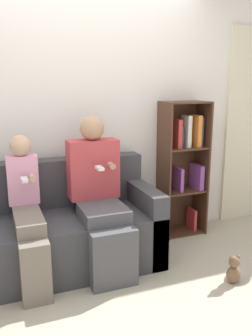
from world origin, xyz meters
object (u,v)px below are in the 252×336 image
Objects in this scene: adult_seated at (99,191)px; teddy_bear at (234,270)px; bookshelf at (183,163)px; couch at (51,232)px; child_seated at (28,212)px.

adult_seated is 1.27m from teddy_bear.
adult_seated is 0.93× the size of bookshelf.
couch is 0.37m from child_seated.
adult_seated is (0.40, -0.13, 0.37)m from couch.
adult_seated reaches higher than child_seated.
adult_seated is at bearing -159.01° from bookshelf.
couch is at bearing 162.49° from adult_seated.
teddy_bear is (-0.13, -1.07, -0.65)m from bookshelf.
bookshelf is (1.04, 0.40, 0.07)m from adult_seated.
teddy_bear is (1.32, -0.80, -0.21)m from couch.
child_seated is 1.71m from bookshelf.
teddy_bear is (0.92, -0.67, -0.57)m from adult_seated.
child_seated is (-0.60, -0.04, -0.09)m from adult_seated.
teddy_bear is at bearing -96.71° from bookshelf.
bookshelf is (1.64, 0.44, 0.17)m from child_seated.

